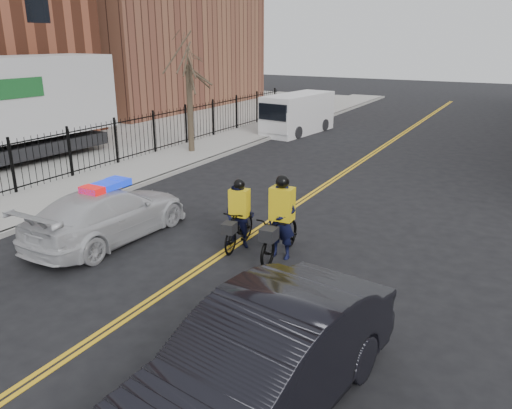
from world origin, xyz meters
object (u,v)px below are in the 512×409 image
at_px(police_cruiser, 109,214).
at_px(cargo_van, 297,114).
at_px(dark_sedan, 261,364).
at_px(cyclist_far, 239,221).
at_px(cyclist_near, 281,230).

relative_size(police_cruiser, cargo_van, 0.91).
xyz_separation_m(dark_sedan, cargo_van, (-9.16, 21.20, 0.21)).
xyz_separation_m(cargo_van, cyclist_far, (5.69, -15.99, -0.35)).
height_order(police_cruiser, cyclist_far, cyclist_far).
distance_m(dark_sedan, cyclist_near, 5.62).
height_order(police_cruiser, dark_sedan, dark_sedan).
height_order(police_cruiser, cargo_van, cargo_van).
bearing_deg(dark_sedan, cyclist_near, 120.81).
distance_m(police_cruiser, dark_sedan, 7.95).
relative_size(cargo_van, cyclist_near, 2.47).
bearing_deg(cargo_van, police_cruiser, -75.95).
distance_m(dark_sedan, cargo_van, 23.09).
height_order(dark_sedan, cargo_van, cargo_van).
height_order(dark_sedan, cyclist_near, cyclist_near).
relative_size(cyclist_near, cyclist_far, 1.17).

